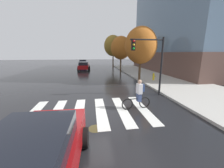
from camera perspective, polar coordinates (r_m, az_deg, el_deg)
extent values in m
plane|color=black|center=(7.58, -9.80, -11.50)|extent=(120.00, 120.00, 0.00)
cube|color=silver|center=(8.19, -31.02, -11.30)|extent=(0.55, 4.03, 0.01)
cube|color=silver|center=(7.82, -22.78, -11.55)|extent=(0.55, 4.03, 0.01)
cube|color=silver|center=(7.61, -13.89, -11.55)|extent=(0.55, 4.03, 0.01)
cube|color=silver|center=(7.59, -4.74, -11.27)|extent=(0.55, 4.03, 0.01)
cube|color=silver|center=(7.75, 4.23, -10.72)|extent=(0.55, 4.03, 0.01)
cube|color=silver|center=(8.08, 12.60, -9.98)|extent=(0.55, 4.03, 0.01)
cylinder|color=#473D1E|center=(6.05, -6.90, -18.14)|extent=(0.64, 0.64, 0.01)
cube|color=maroon|center=(3.86, -30.49, -28.16)|extent=(2.07, 4.69, 0.70)
cube|color=black|center=(3.39, -32.89, -21.59)|extent=(1.76, 2.28, 0.55)
cylinder|color=black|center=(5.51, -33.16, -19.68)|extent=(0.27, 0.69, 0.68)
cylinder|color=black|center=(4.97, -11.50, -21.35)|extent=(0.27, 0.69, 0.68)
cube|color=maroon|center=(25.61, -11.75, 7.26)|extent=(1.93, 4.42, 0.66)
cube|color=black|center=(25.42, -11.84, 8.55)|extent=(1.65, 2.14, 0.52)
cylinder|color=black|center=(27.11, -13.38, 6.78)|extent=(0.25, 0.65, 0.64)
cylinder|color=black|center=(26.95, -9.51, 6.92)|extent=(0.25, 0.65, 0.64)
cylinder|color=black|center=(24.37, -14.15, 6.07)|extent=(0.25, 0.65, 0.64)
cylinder|color=black|center=(24.19, -9.86, 6.22)|extent=(0.25, 0.65, 0.64)
cube|color=navy|center=(35.09, -12.05, 8.72)|extent=(1.94, 4.33, 0.65)
cube|color=black|center=(34.92, -12.12, 9.65)|extent=(1.63, 2.11, 0.51)
cylinder|color=black|center=(36.57, -13.19, 8.32)|extent=(0.26, 0.64, 0.63)
cylinder|color=black|center=(36.38, -10.39, 8.43)|extent=(0.26, 0.64, 0.63)
cylinder|color=black|center=(33.89, -13.78, 7.94)|extent=(0.26, 0.64, 0.63)
cylinder|color=black|center=(33.68, -10.77, 8.06)|extent=(0.26, 0.64, 0.63)
torus|color=black|center=(8.06, 13.57, -7.63)|extent=(0.66, 0.12, 0.66)
torus|color=black|center=(7.64, 6.51, -8.49)|extent=(0.66, 0.12, 0.66)
cylinder|color=black|center=(7.74, 10.22, -6.13)|extent=(0.89, 0.14, 0.05)
cylinder|color=black|center=(7.78, 11.30, -5.52)|extent=(0.04, 0.04, 0.45)
cube|color=#384772|center=(7.77, 11.32, -5.17)|extent=(0.23, 0.30, 0.56)
cube|color=silver|center=(7.64, 11.47, -1.97)|extent=(0.27, 0.38, 0.56)
sphere|color=tan|center=(7.55, 11.60, 0.97)|extent=(0.22, 0.22, 0.22)
cube|color=navy|center=(7.71, 12.69, -1.51)|extent=(0.19, 0.29, 0.40)
cylinder|color=black|center=(10.50, 20.05, 6.67)|extent=(0.14, 0.14, 4.20)
cylinder|color=black|center=(9.97, 14.58, 17.69)|extent=(2.40, 0.10, 0.10)
cube|color=black|center=(9.62, 8.97, 16.03)|extent=(0.24, 0.20, 0.76)
sphere|color=red|center=(9.53, 9.24, 17.50)|extent=(0.14, 0.14, 0.14)
sphere|color=gold|center=(9.51, 9.18, 16.06)|extent=(0.14, 0.14, 0.14)
sphere|color=green|center=(9.50, 9.13, 14.62)|extent=(0.14, 0.14, 0.14)
cylinder|color=gold|center=(15.80, 17.12, 2.83)|extent=(0.22, 0.22, 0.65)
sphere|color=gold|center=(15.74, 17.21, 4.13)|extent=(0.18, 0.18, 0.18)
cylinder|color=gold|center=(15.86, 17.65, 2.95)|extent=(0.12, 0.09, 0.09)
cylinder|color=#4C3823|center=(14.50, 11.56, 5.50)|extent=(0.24, 0.24, 2.57)
ellipsoid|color=#A5591E|center=(14.40, 12.04, 15.65)|extent=(3.19, 3.19, 3.67)
cylinder|color=#4C3823|center=(22.81, 3.67, 8.46)|extent=(0.24, 0.24, 2.60)
ellipsoid|color=#A5591E|center=(22.75, 3.77, 15.00)|extent=(3.24, 3.24, 3.73)
cylinder|color=#4C3823|center=(29.77, 0.45, 10.00)|extent=(0.24, 0.24, 3.06)
ellipsoid|color=olive|center=(29.76, 0.46, 15.87)|extent=(3.80, 3.80, 4.37)
cube|color=brown|center=(28.07, 32.31, 7.96)|extent=(16.42, 20.06, 3.20)
cube|color=slate|center=(28.64, 34.26, 22.82)|extent=(16.09, 19.66, 11.62)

